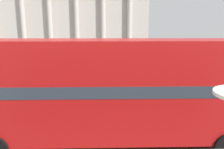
# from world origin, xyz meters

# --- Properties ---
(double_decker_bus) EXTENTS (11.49, 2.76, 4.46)m
(double_decker_bus) POSITION_xyz_m (-0.61, 6.56, 2.48)
(double_decker_bus) COLOR black
(double_decker_bus) RESTS_ON ground_plane
(plaza_building_left) EXTENTS (36.07, 17.14, 20.86)m
(plaza_building_left) POSITION_xyz_m (-10.88, 46.33, 10.43)
(plaza_building_left) COLOR #BCB2A8
(plaza_building_left) RESTS_ON ground_plane
(traffic_light_near) EXTENTS (0.42, 0.24, 3.99)m
(traffic_light_near) POSITION_xyz_m (4.36, 11.25, 2.60)
(traffic_light_near) COLOR black
(traffic_light_near) RESTS_ON ground_plane
(traffic_light_mid) EXTENTS (0.42, 0.24, 3.51)m
(traffic_light_mid) POSITION_xyz_m (-0.15, 20.03, 2.30)
(traffic_light_mid) COLOR black
(traffic_light_mid) RESTS_ON ground_plane
(traffic_light_far) EXTENTS (0.42, 0.24, 3.66)m
(traffic_light_far) POSITION_xyz_m (3.31, 28.13, 2.40)
(traffic_light_far) COLOR black
(traffic_light_far) RESTS_ON ground_plane
(car_maroon) EXTENTS (4.20, 1.93, 1.35)m
(car_maroon) POSITION_xyz_m (8.38, 25.83, 0.70)
(car_maroon) COLOR black
(car_maroon) RESTS_ON ground_plane
(car_white) EXTENTS (4.20, 1.93, 1.35)m
(car_white) POSITION_xyz_m (-7.72, 24.78, 0.70)
(car_white) COLOR black
(car_white) RESTS_ON ground_plane
(pedestrian_grey) EXTENTS (0.32, 0.32, 1.76)m
(pedestrian_grey) POSITION_xyz_m (-2.95, 25.04, 1.02)
(pedestrian_grey) COLOR #282B33
(pedestrian_grey) RESTS_ON ground_plane
(pedestrian_blue) EXTENTS (0.32, 0.32, 1.60)m
(pedestrian_blue) POSITION_xyz_m (8.94, 17.74, 0.91)
(pedestrian_blue) COLOR #282B33
(pedestrian_blue) RESTS_ON ground_plane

